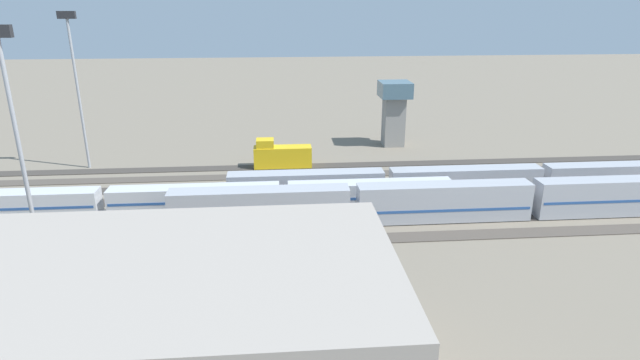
# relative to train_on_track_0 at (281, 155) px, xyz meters

# --- Properties ---
(ground_plane) EXTENTS (400.00, 400.00, 0.00)m
(ground_plane) POSITION_rel_train_on_track_0_xyz_m (-4.82, 15.00, -2.16)
(ground_plane) COLOR #756B5B
(track_bed_0) EXTENTS (140.00, 2.80, 0.12)m
(track_bed_0) POSITION_rel_train_on_track_0_xyz_m (-4.82, -0.00, -2.10)
(track_bed_0) COLOR #3D3833
(track_bed_0) RESTS_ON ground_plane
(track_bed_1) EXTENTS (140.00, 2.80, 0.12)m
(track_bed_1) POSITION_rel_train_on_track_0_xyz_m (-4.82, 5.00, -2.10)
(track_bed_1) COLOR #4C443D
(track_bed_1) RESTS_ON ground_plane
(track_bed_2) EXTENTS (140.00, 2.80, 0.12)m
(track_bed_2) POSITION_rel_train_on_track_0_xyz_m (-4.82, 10.00, -2.10)
(track_bed_2) COLOR #3D3833
(track_bed_2) RESTS_ON ground_plane
(track_bed_3) EXTENTS (140.00, 2.80, 0.12)m
(track_bed_3) POSITION_rel_train_on_track_0_xyz_m (-4.82, 15.00, -2.10)
(track_bed_3) COLOR #3D3833
(track_bed_3) RESTS_ON ground_plane
(track_bed_4) EXTENTS (140.00, 2.80, 0.12)m
(track_bed_4) POSITION_rel_train_on_track_0_xyz_m (-4.82, 20.00, -2.10)
(track_bed_4) COLOR #3D3833
(track_bed_4) RESTS_ON ground_plane
(track_bed_5) EXTENTS (140.00, 2.80, 0.12)m
(track_bed_5) POSITION_rel_train_on_track_0_xyz_m (-4.82, 25.00, -2.10)
(track_bed_5) COLOR #3D3833
(track_bed_5) RESTS_ON ground_plane
(track_bed_6) EXTENTS (140.00, 2.80, 0.12)m
(track_bed_6) POSITION_rel_train_on_track_0_xyz_m (-4.82, 30.00, -2.10)
(track_bed_6) COLOR #4C443D
(track_bed_6) RESTS_ON ground_plane
(train_on_track_0) EXTENTS (10.00, 3.00, 5.00)m
(train_on_track_0) POSITION_rel_train_on_track_0_xyz_m (0.00, 0.00, 0.00)
(train_on_track_0) COLOR gold
(train_on_track_0) RESTS_ON ground_plane
(train_on_track_3) EXTENTS (71.40, 3.06, 3.80)m
(train_on_track_3) POSITION_rel_train_on_track_0_xyz_m (-27.70, 15.00, -0.16)
(train_on_track_3) COLOR #A8AAB2
(train_on_track_3) RESTS_ON ground_plane
(train_on_track_4) EXTENTS (71.40, 3.06, 3.80)m
(train_on_track_4) POSITION_rel_train_on_track_0_xyz_m (11.98, 20.00, -0.13)
(train_on_track_4) COLOR silver
(train_on_track_4) RESTS_ON ground_plane
(train_on_track_5) EXTENTS (71.40, 3.06, 5.00)m
(train_on_track_5) POSITION_rel_train_on_track_0_xyz_m (-21.15, 25.00, 0.44)
(train_on_track_5) COLOR #A8AAB2
(train_on_track_5) RESTS_ON ground_plane
(light_mast_0) EXTENTS (2.80, 0.70, 26.17)m
(light_mast_0) POSITION_rel_train_on_track_0_xyz_m (33.57, -2.63, 14.61)
(light_mast_0) COLOR #9EA0A5
(light_mast_0) RESTS_ON ground_plane
(light_mast_1) EXTENTS (2.80, 0.70, 25.65)m
(light_mast_1) POSITION_rel_train_on_track_0_xyz_m (26.79, 33.81, 14.33)
(light_mast_1) COLOR #9EA0A5
(light_mast_1) RESTS_ON ground_plane
(maintenance_shed) EXTENTS (49.75, 19.38, 11.48)m
(maintenance_shed) POSITION_rel_train_on_track_0_xyz_m (17.51, 56.07, 3.58)
(maintenance_shed) COLOR #9E9389
(maintenance_shed) RESTS_ON ground_plane
(control_tower) EXTENTS (6.00, 6.00, 12.75)m
(control_tower) POSITION_rel_train_on_track_0_xyz_m (-22.64, -12.89, 5.33)
(control_tower) COLOR gray
(control_tower) RESTS_ON ground_plane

